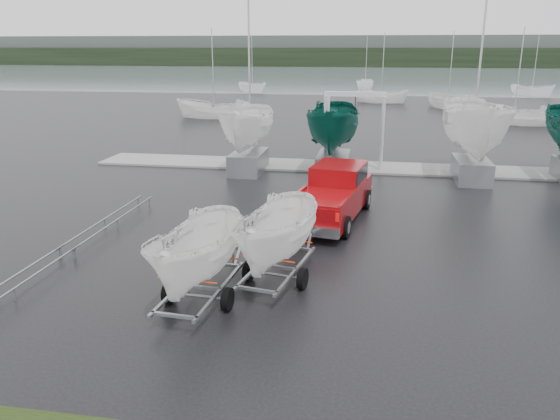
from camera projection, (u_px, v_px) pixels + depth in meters
The scene contains 21 objects.
ground_plane at pixel (357, 253), 17.65m from camera, with size 120.00×120.00×0.00m, color black.
lake at pixel (374, 79), 112.05m from camera, with size 300.00×300.00×0.00m, color gray.
dock at pixel (365, 168), 29.90m from camera, with size 30.00×3.00×0.12m, color #999993.
treeline at pixel (376, 57), 177.26m from camera, with size 300.00×8.00×6.00m, color black.
far_hill at pixel (376, 51), 184.24m from camera, with size 300.00×6.00×10.00m, color #4C5651.
pickup_truck at pixel (334, 192), 21.07m from camera, with size 3.00×6.22×1.98m.
trailer_hitched at pixel (277, 186), 14.71m from camera, with size 2.04×3.75×5.17m.
trailer_parked at pixel (197, 203), 13.44m from camera, with size 1.84×3.68×5.04m.
boat_hoist at pixel (355, 119), 29.26m from camera, with size 3.30×2.18×4.12m.
keelboat_0 at pixel (248, 100), 27.92m from camera, with size 2.39×3.20×10.55m.
keelboat_1 at pixel (335, 94), 27.29m from camera, with size 2.60×3.20×8.00m.
keelboat_2 at pixel (480, 85), 25.84m from camera, with size 2.94×3.20×11.13m.
mast_rack_0 at pixel (111, 220), 19.94m from camera, with size 0.56×6.50×0.06m.
mast_rack_1 at pixel (5, 288), 14.28m from camera, with size 0.56×6.50×0.06m.
moored_boat_0 at pixel (215, 118), 51.00m from camera, with size 2.96×2.89×11.61m.
moored_boat_1 at pixel (381, 103), 64.75m from camera, with size 2.75×2.69×11.15m.
moored_boat_2 at pixel (513, 124), 46.97m from camera, with size 3.61×3.57×11.55m.
moored_boat_3 at pixel (531, 96), 73.97m from camera, with size 3.54×3.55×11.30m.
moored_boat_4 at pixel (252, 92), 79.74m from camera, with size 3.42×3.42×11.17m.
moored_boat_5 at pixel (365, 89), 86.38m from camera, with size 2.73×2.79×11.17m.
moored_boat_6 at pixel (447, 108), 59.03m from camera, with size 3.38×3.42×11.40m.
Camera 1 is at (0.31, -16.68, 6.42)m, focal length 35.00 mm.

